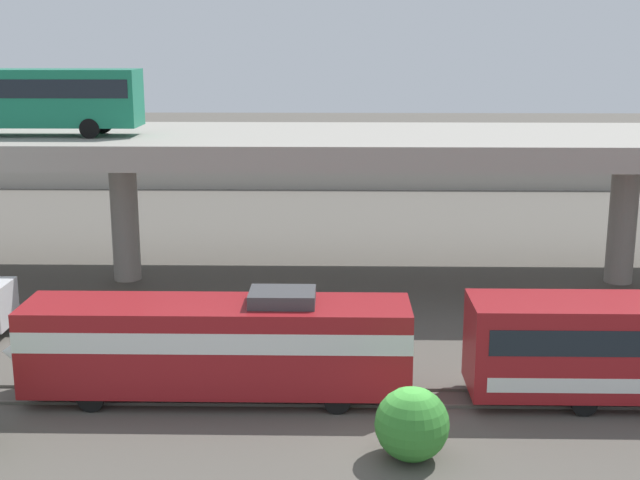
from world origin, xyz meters
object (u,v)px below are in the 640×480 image
Objects in this scene: parked_car_3 at (114,155)px; train_locomotive at (198,342)px; parked_car_1 at (207,152)px; transit_bus_on_overpass at (22,96)px; parked_car_0 at (216,157)px.

train_locomotive is at bearing -72.29° from parked_car_3.
train_locomotive reaches higher than parked_car_3.
train_locomotive is 3.48× the size of parked_car_1.
transit_bus_on_overpass is 38.27m from parked_car_1.
train_locomotive is 51.87m from parked_car_3.
parked_car_0 is (5.09, 33.82, -7.75)m from transit_bus_on_overpass.
transit_bus_on_overpass is at bearing -95.68° from parked_car_1.
parked_car_0 is at bearing -6.97° from parked_car_3.
train_locomotive is at bearing -81.83° from parked_car_1.
parked_car_3 is (-15.78, 49.41, 0.29)m from train_locomotive.
parked_car_0 is at bearing -68.23° from parked_car_1.
transit_bus_on_overpass reaches higher than parked_car_3.
parked_car_1 is (-7.42, 51.69, 0.29)m from train_locomotive.
parked_car_3 is at bearing 173.03° from parked_car_0.
parked_car_0 is at bearing -98.56° from transit_bus_on_overpass.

